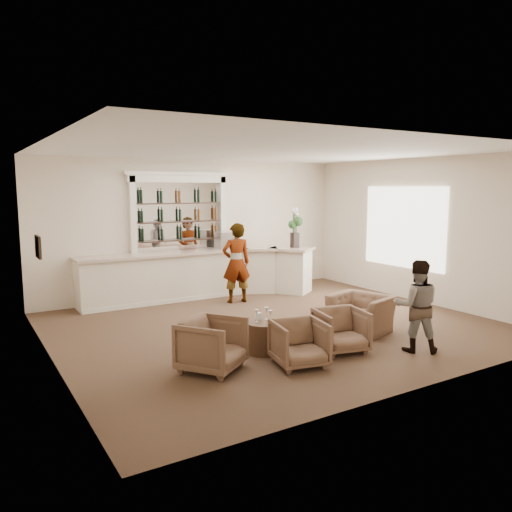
# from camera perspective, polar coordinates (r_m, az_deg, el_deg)

# --- Properties ---
(ground) EXTENTS (8.00, 8.00, 0.00)m
(ground) POSITION_cam_1_polar(r_m,az_deg,el_deg) (9.67, 2.23, -7.97)
(ground) COLOR brown
(ground) RESTS_ON ground
(room_shell) EXTENTS (8.04, 7.02, 3.32)m
(room_shell) POSITION_cam_1_polar(r_m,az_deg,el_deg) (10.00, 0.82, 6.15)
(room_shell) COLOR beige
(room_shell) RESTS_ON ground
(bar_counter) EXTENTS (5.72, 1.80, 1.14)m
(bar_counter) POSITION_cam_1_polar(r_m,az_deg,el_deg) (12.03, -6.33, -2.07)
(bar_counter) COLOR silver
(bar_counter) RESTS_ON ground
(back_bar_alcove) EXTENTS (2.64, 0.25, 3.00)m
(back_bar_alcove) POSITION_cam_1_polar(r_m,az_deg,el_deg) (12.11, -8.71, 4.90)
(back_bar_alcove) COLOR white
(back_bar_alcove) RESTS_ON ground
(cocktail_table) EXTENTS (0.61, 0.61, 0.50)m
(cocktail_table) POSITION_cam_1_polar(r_m,az_deg,el_deg) (8.13, 0.92, -9.22)
(cocktail_table) COLOR #462B1E
(cocktail_table) RESTS_ON ground
(sommelier) EXTENTS (0.74, 0.55, 1.84)m
(sommelier) POSITION_cam_1_polar(r_m,az_deg,el_deg) (11.43, -2.27, -0.80)
(sommelier) COLOR gray
(sommelier) RESTS_ON ground
(guest) EXTENTS (0.92, 0.90, 1.49)m
(guest) POSITION_cam_1_polar(r_m,az_deg,el_deg) (8.45, 17.88, -5.46)
(guest) COLOR gray
(guest) RESTS_ON ground
(armchair_left) EXTENTS (1.16, 1.16, 0.77)m
(armchair_left) POSITION_cam_1_polar(r_m,az_deg,el_deg) (7.34, -5.04, -10.07)
(armchair_left) COLOR brown
(armchair_left) RESTS_ON ground
(armchair_center) EXTENTS (0.87, 0.89, 0.69)m
(armchair_center) POSITION_cam_1_polar(r_m,az_deg,el_deg) (7.53, 4.98, -9.91)
(armchair_center) COLOR brown
(armchair_center) RESTS_ON ground
(armchair_right) EXTENTS (0.89, 0.91, 0.70)m
(armchair_right) POSITION_cam_1_polar(r_m,az_deg,el_deg) (8.25, 9.68, -8.37)
(armchair_right) COLOR brown
(armchair_right) RESTS_ON ground
(armchair_far) EXTENTS (1.17, 1.26, 0.67)m
(armchair_far) POSITION_cam_1_polar(r_m,az_deg,el_deg) (9.45, 11.92, -6.42)
(armchair_far) COLOR brown
(armchair_far) RESTS_ON ground
(espresso_machine) EXTENTS (0.48, 0.41, 0.41)m
(espresso_machine) POSITION_cam_1_polar(r_m,az_deg,el_deg) (12.29, -3.43, 1.82)
(espresso_machine) COLOR silver
(espresso_machine) RESTS_ON bar_counter
(flower_vase) EXTENTS (0.26, 0.26, 0.99)m
(flower_vase) POSITION_cam_1_polar(r_m,az_deg,el_deg) (12.48, 4.46, 3.51)
(flower_vase) COLOR black
(flower_vase) RESTS_ON bar_counter
(wine_glass_bar_left) EXTENTS (0.07, 0.07, 0.21)m
(wine_glass_bar_left) POSITION_cam_1_polar(r_m,az_deg,el_deg) (12.21, -3.09, 1.30)
(wine_glass_bar_left) COLOR white
(wine_glass_bar_left) RESTS_ON bar_counter
(wine_glass_bar_right) EXTENTS (0.07, 0.07, 0.21)m
(wine_glass_bar_right) POSITION_cam_1_polar(r_m,az_deg,el_deg) (12.40, -2.81, 1.40)
(wine_glass_bar_right) COLOR white
(wine_glass_bar_right) RESTS_ON bar_counter
(wine_glass_tbl_a) EXTENTS (0.07, 0.07, 0.21)m
(wine_glass_tbl_a) POSITION_cam_1_polar(r_m,az_deg,el_deg) (7.99, 0.08, -6.87)
(wine_glass_tbl_a) COLOR white
(wine_glass_tbl_a) RESTS_ON cocktail_table
(wine_glass_tbl_b) EXTENTS (0.07, 0.07, 0.21)m
(wine_glass_tbl_b) POSITION_cam_1_polar(r_m,az_deg,el_deg) (8.15, 1.22, -6.59)
(wine_glass_tbl_b) COLOR white
(wine_glass_tbl_b) RESTS_ON cocktail_table
(wine_glass_tbl_c) EXTENTS (0.07, 0.07, 0.21)m
(wine_glass_tbl_c) POSITION_cam_1_polar(r_m,az_deg,el_deg) (7.95, 1.67, -6.97)
(wine_glass_tbl_c) COLOR white
(wine_glass_tbl_c) RESTS_ON cocktail_table
(napkin_holder) EXTENTS (0.08, 0.08, 0.12)m
(napkin_holder) POSITION_cam_1_polar(r_m,az_deg,el_deg) (8.15, 0.28, -6.92)
(napkin_holder) COLOR white
(napkin_holder) RESTS_ON cocktail_table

